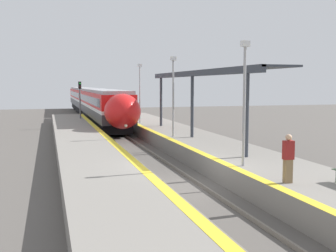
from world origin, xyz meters
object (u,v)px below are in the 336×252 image
at_px(person_waiting, 288,158).
at_px(lamppost_near, 244,95).
at_px(train, 92,101).
at_px(lamppost_mid, 173,91).
at_px(railway_signal, 80,100).
at_px(lamppost_far, 140,89).

bearing_deg(person_waiting, lamppost_near, 92.13).
relative_size(train, lamppost_mid, 9.60).
height_order(person_waiting, railway_signal, railway_signal).
height_order(railway_signal, lamppost_mid, lamppost_mid).
bearing_deg(lamppost_far, lamppost_near, -90.00).
bearing_deg(lamppost_far, train, 97.29).
relative_size(train, lamppost_far, 9.60).
bearing_deg(lamppost_mid, train, 94.70).
relative_size(person_waiting, lamppost_far, 0.33).
xyz_separation_m(train, person_waiting, (2.46, -41.83, -0.36)).
bearing_deg(lamppost_far, person_waiting, -89.71).
bearing_deg(lamppost_mid, lamppost_near, -90.00).
xyz_separation_m(train, railway_signal, (-2.35, -12.07, 0.61)).
bearing_deg(lamppost_near, railway_signal, 100.02).
bearing_deg(lamppost_mid, lamppost_far, 90.00).
distance_m(person_waiting, lamppost_far, 23.63).
bearing_deg(lamppost_far, railway_signal, 127.02).
bearing_deg(train, lamppost_far, -82.71).
height_order(lamppost_near, lamppost_far, same).
bearing_deg(lamppost_near, lamppost_mid, 90.00).
bearing_deg(railway_signal, lamppost_far, -52.98).
xyz_separation_m(train, lamppost_far, (2.34, -18.30, 1.71)).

